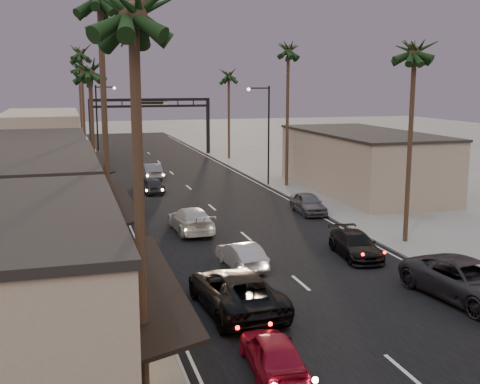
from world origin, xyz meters
TOP-DOWN VIEW (x-y plane):
  - ground at (0.00, 40.00)m, footprint 200.00×200.00m
  - road at (0.00, 45.00)m, footprint 14.00×120.00m
  - sidewalk_left at (-9.50, 52.00)m, footprint 5.00×92.00m
  - sidewalk_right at (9.50, 52.00)m, footprint 5.00×92.00m
  - storefront_mid at (-13.00, 26.00)m, footprint 8.00×14.00m
  - storefront_far at (-13.00, 42.00)m, footprint 8.00×16.00m
  - storefront_dist at (-13.00, 65.00)m, footprint 8.00×20.00m
  - building_right at (14.00, 40.00)m, footprint 8.00×18.00m
  - arch at (0.00, 70.00)m, footprint 15.20×0.40m
  - streetlight_right at (6.92, 45.00)m, footprint 2.13×0.30m
  - streetlight_left at (-6.92, 58.00)m, footprint 2.13×0.30m
  - palm_lc at (-8.60, 36.00)m, footprint 3.20×3.20m
  - palm_ld at (-8.60, 55.00)m, footprint 3.20×3.20m
  - palm_ra at (8.60, 24.00)m, footprint 3.20×3.20m
  - palm_rb at (8.60, 44.00)m, footprint 3.20×3.20m
  - palm_rc at (8.60, 64.00)m, footprint 3.20×3.20m
  - palm_far at (-8.30, 78.00)m, footprint 3.20×3.20m
  - oncoming_red at (-4.18, 11.08)m, footprint 1.86×4.05m
  - oncoming_pickup at (-3.88, 16.58)m, footprint 3.23×6.39m
  - oncoming_silver at (-2.04, 22.08)m, footprint 1.80×4.17m
  - oncoming_white at (-3.02, 30.17)m, footprint 2.40×5.44m
  - oncoming_dgrey at (-3.60, 44.18)m, footprint 2.10×4.14m
  - oncoming_grey_far at (-2.50, 51.62)m, footprint 1.78×4.74m
  - curbside_near at (6.11, 14.89)m, footprint 3.78×6.69m
  - curbside_black at (4.45, 22.21)m, footprint 2.36×4.84m
  - curbside_grey at (6.20, 33.11)m, footprint 1.94×4.40m

SIDE VIEW (x-z plane):
  - ground at x=0.00m, z-range 0.00..0.00m
  - road at x=0.00m, z-range -0.01..0.01m
  - sidewalk_left at x=-9.50m, z-range 0.00..0.12m
  - sidewalk_right at x=9.50m, z-range 0.00..0.12m
  - oncoming_silver at x=-2.04m, z-range 0.00..1.33m
  - oncoming_red at x=-4.18m, z-range 0.00..1.35m
  - oncoming_dgrey at x=-3.60m, z-range 0.00..1.35m
  - curbside_black at x=4.45m, z-range 0.00..1.36m
  - curbside_grey at x=6.20m, z-range 0.00..1.47m
  - oncoming_grey_far at x=-2.50m, z-range 0.00..1.55m
  - oncoming_white at x=-3.02m, z-range 0.00..1.55m
  - oncoming_pickup at x=-3.88m, z-range 0.00..1.73m
  - curbside_near at x=6.11m, z-range 0.00..1.76m
  - storefront_far at x=-13.00m, z-range 0.00..5.00m
  - building_right at x=14.00m, z-range 0.00..5.00m
  - storefront_mid at x=-13.00m, z-range 0.00..5.50m
  - storefront_dist at x=-13.00m, z-range 0.00..6.00m
  - streetlight_right at x=6.92m, z-range 0.83..9.83m
  - streetlight_left at x=-6.92m, z-range 0.83..9.83m
  - arch at x=0.00m, z-range 1.90..9.17m
  - palm_lc at x=-8.60m, z-range 4.37..16.57m
  - palm_rc at x=8.60m, z-range 4.37..16.57m
  - palm_ra at x=8.60m, z-range 4.84..18.04m
  - palm_far at x=-8.30m, z-range 4.84..18.04m
  - palm_ld at x=-8.60m, z-range 5.32..19.52m
  - palm_rb at x=8.60m, z-range 5.32..19.52m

